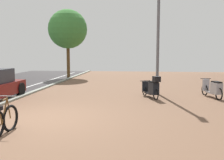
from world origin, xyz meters
The scene contains 6 objects.
ground centered at (1.43, 0.00, -0.02)m, with size 21.00×40.00×0.13m.
bicycle_foreground centered at (-0.44, -1.55, 0.39)m, with size 0.68×1.34×1.08m.
scooter_near centered at (3.56, 3.97, 0.46)m, with size 0.89×1.53×1.04m.
scooter_mid centered at (6.30, 4.30, 0.42)m, with size 0.70×1.75×0.84m.
lamp_post centered at (3.86, 5.24, 3.51)m, with size 0.20×0.52×6.37m.
street_tree centered at (-2.80, 12.95, 3.91)m, with size 3.15×3.15×5.50m.
Camera 1 is at (2.93, -7.34, 2.03)m, focal length 40.55 mm.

